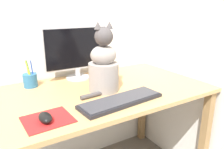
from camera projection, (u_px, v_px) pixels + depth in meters
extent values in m
cube|color=silver|center=(66.00, 4.00, 1.51)|extent=(7.00, 0.04, 2.50)
cube|color=silver|center=(185.00, 4.00, 1.54)|extent=(0.04, 7.00, 2.50)
cube|color=tan|center=(94.00, 92.00, 1.33)|extent=(1.41, 0.75, 0.02)
cube|color=olive|center=(204.00, 140.00, 1.49)|extent=(0.05, 0.05, 0.72)
cube|color=olive|center=(142.00, 104.00, 2.05)|extent=(0.05, 0.05, 0.72)
cylinder|color=#B2B2B7|center=(78.00, 77.00, 1.57)|extent=(0.17, 0.17, 0.01)
cylinder|color=#B2B2B7|center=(78.00, 73.00, 1.56)|extent=(0.04, 0.04, 0.06)
cube|color=#B2B2B7|center=(77.00, 48.00, 1.50)|extent=(0.47, 0.02, 0.29)
cube|color=black|center=(77.00, 48.00, 1.50)|extent=(0.44, 0.00, 0.27)
cube|color=black|center=(121.00, 101.00, 1.16)|extent=(0.48, 0.19, 0.02)
cube|color=#333338|center=(121.00, 99.00, 1.16)|extent=(0.46, 0.17, 0.01)
cube|color=red|center=(48.00, 120.00, 0.98)|extent=(0.22, 0.20, 0.00)
ellipsoid|color=black|center=(45.00, 117.00, 0.95)|extent=(0.06, 0.10, 0.04)
cylinder|color=gray|center=(104.00, 77.00, 1.31)|extent=(0.22, 0.22, 0.17)
ellipsoid|color=gray|center=(103.00, 55.00, 1.27)|extent=(0.18, 0.17, 0.12)
sphere|color=#474242|center=(104.00, 37.00, 1.23)|extent=(0.13, 0.13, 0.11)
cone|color=#474242|center=(98.00, 25.00, 1.20)|extent=(0.05, 0.05, 0.04)
cone|color=#474242|center=(109.00, 25.00, 1.22)|extent=(0.05, 0.05, 0.04)
cylinder|color=#474242|center=(99.00, 93.00, 1.25)|extent=(0.24, 0.04, 0.03)
cylinder|color=#286089|center=(30.00, 80.00, 1.38)|extent=(0.09, 0.09, 0.09)
cylinder|color=green|center=(29.00, 71.00, 1.36)|extent=(0.03, 0.01, 0.14)
cylinder|color=#1E47B2|center=(32.00, 71.00, 1.36)|extent=(0.02, 0.02, 0.14)
cylinder|color=yellow|center=(28.00, 71.00, 1.36)|extent=(0.01, 0.03, 0.14)
cylinder|color=yellow|center=(29.00, 72.00, 1.35)|extent=(0.03, 0.01, 0.14)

